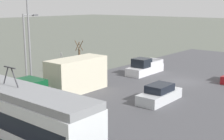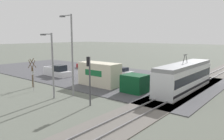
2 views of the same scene
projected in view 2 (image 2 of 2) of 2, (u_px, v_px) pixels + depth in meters
The scene contains 13 objects.
ground_plane at pixel (83, 73), 41.42m from camera, with size 320.00×320.00×0.00m, color #60665B.
road_surface at pixel (83, 73), 41.41m from camera, with size 20.25×47.85×0.08m.
rail_bed at pixel (187, 88), 28.93m from camera, with size 65.58×4.40×0.22m.
light_rail_tram at pixel (184, 77), 27.77m from camera, with size 12.82×2.74×4.58m.
box_truck at pixel (107, 76), 29.55m from camera, with size 2.49×10.35×3.20m.
pickup_truck at pixel (57, 72), 37.71m from camera, with size 1.96×5.47×1.94m.
sedan_car_0 at pixel (120, 72), 37.91m from camera, with size 1.90×4.64×1.51m.
sedan_car_1 at pixel (86, 65), 47.11m from camera, with size 1.79×4.60×1.44m.
traffic_light_pole at pixel (89, 74), 21.58m from camera, with size 0.28×0.47×4.94m.
street_tree at pixel (33, 74), 29.70m from camera, with size 0.95×0.79×3.94m.
street_lamp_near_crossing at pixel (71, 50), 24.92m from camera, with size 0.36×1.95×9.36m.
street_lamp_mid_block at pixel (51, 61), 24.09m from camera, with size 0.36×1.95×7.27m.
no_parking_sign at pixel (33, 79), 27.64m from camera, with size 0.32×0.08×2.53m.
Camera 2 is at (28.14, 30.10, 6.96)m, focal length 35.00 mm.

